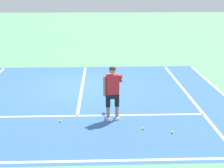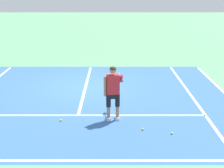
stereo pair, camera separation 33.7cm
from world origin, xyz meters
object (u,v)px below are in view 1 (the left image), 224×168
at_px(tennis_player, 113,89).
at_px(tennis_ball_by_baseline, 172,132).
at_px(tennis_ball_near_feet, 143,129).
at_px(tennis_ball_mid_court, 60,121).

distance_m(tennis_player, tennis_ball_by_baseline, 2.19).
height_order(tennis_player, tennis_ball_near_feet, tennis_player).
distance_m(tennis_ball_by_baseline, tennis_ball_mid_court, 3.39).
relative_size(tennis_ball_near_feet, tennis_ball_mid_court, 1.00).
height_order(tennis_ball_near_feet, tennis_ball_by_baseline, same).
distance_m(tennis_player, tennis_ball_near_feet, 1.51).
xyz_separation_m(tennis_player, tennis_ball_mid_court, (-1.61, -0.14, -0.96)).
bearing_deg(tennis_player, tennis_ball_near_feet, -42.54).
relative_size(tennis_player, tennis_ball_mid_court, 25.95).
bearing_deg(tennis_player, tennis_ball_mid_court, -174.93).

